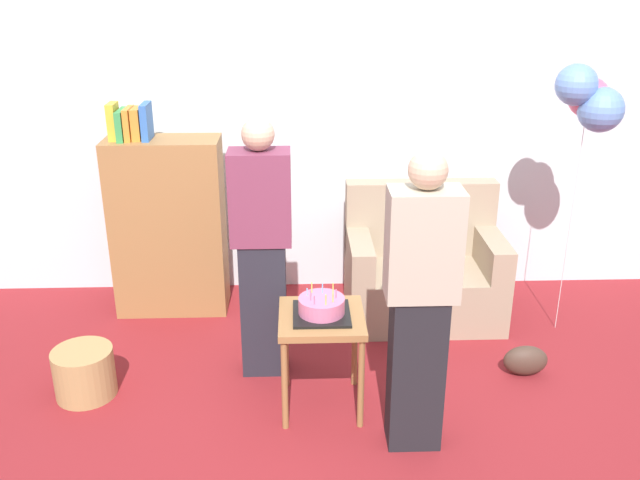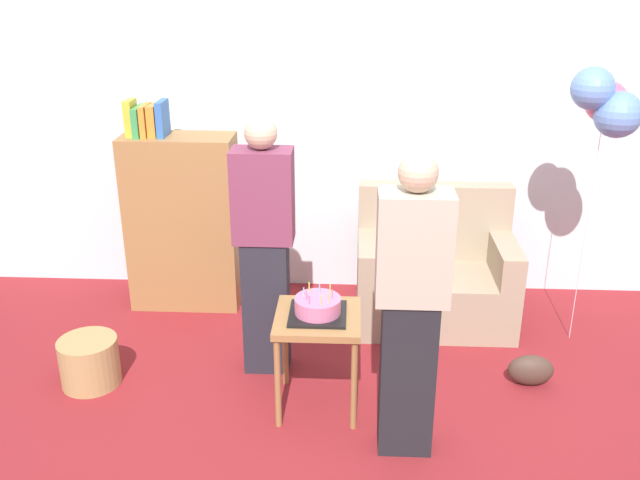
% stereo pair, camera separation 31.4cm
% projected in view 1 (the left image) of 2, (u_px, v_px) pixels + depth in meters
% --- Properties ---
extents(ground_plane, '(8.00, 8.00, 0.00)m').
position_uv_depth(ground_plane, '(346.00, 442.00, 3.76)').
color(ground_plane, maroon).
extents(wall_back, '(6.00, 0.10, 2.70)m').
position_uv_depth(wall_back, '(329.00, 118.00, 5.16)').
color(wall_back, silver).
rests_on(wall_back, ground_plane).
extents(couch, '(1.10, 0.70, 0.96)m').
position_uv_depth(couch, '(422.00, 272.00, 5.02)').
color(couch, gray).
rests_on(couch, ground_plane).
extents(bookshelf, '(0.80, 0.36, 1.55)m').
position_uv_depth(bookshelf, '(168.00, 224.00, 4.99)').
color(bookshelf, olive).
rests_on(bookshelf, ground_plane).
extents(side_table, '(0.48, 0.48, 0.60)m').
position_uv_depth(side_table, '(322.00, 329.00, 3.89)').
color(side_table, olive).
rests_on(side_table, ground_plane).
extents(birthday_cake, '(0.32, 0.32, 0.17)m').
position_uv_depth(birthday_cake, '(322.00, 307.00, 3.84)').
color(birthday_cake, black).
rests_on(birthday_cake, side_table).
extents(person_blowing_candles, '(0.36, 0.22, 1.63)m').
position_uv_depth(person_blowing_candles, '(262.00, 249.00, 4.13)').
color(person_blowing_candles, '#23232D').
rests_on(person_blowing_candles, ground_plane).
extents(person_holding_cake, '(0.36, 0.22, 1.63)m').
position_uv_depth(person_holding_cake, '(420.00, 305.00, 3.47)').
color(person_holding_cake, black).
rests_on(person_holding_cake, ground_plane).
extents(wicker_basket, '(0.36, 0.36, 0.30)m').
position_uv_depth(wicker_basket, '(84.00, 373.00, 4.13)').
color(wicker_basket, '#A88451').
rests_on(wicker_basket, ground_plane).
extents(handbag, '(0.28, 0.14, 0.20)m').
position_uv_depth(handbag, '(525.00, 360.00, 4.34)').
color(handbag, '#473328').
rests_on(handbag, ground_plane).
extents(balloon_bunch, '(0.43, 0.36, 1.86)m').
position_uv_depth(balloon_bunch, '(590.00, 99.00, 4.31)').
color(balloon_bunch, silver).
rests_on(balloon_bunch, ground_plane).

